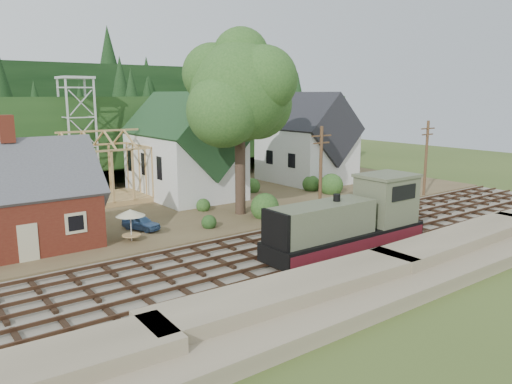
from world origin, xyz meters
TOP-DOWN VIEW (x-y plane):
  - ground at (0.00, 0.00)m, footprint 140.00×140.00m
  - embankment at (0.00, -8.50)m, footprint 64.00×5.00m
  - railroad_bed at (0.00, 0.00)m, footprint 64.00×11.00m
  - village_flat at (0.00, 18.00)m, footprint 64.00×26.00m
  - hillside at (0.00, 42.00)m, footprint 70.00×28.96m
  - ridge at (0.00, 58.00)m, footprint 80.00×20.00m
  - depot at (-16.00, 11.00)m, footprint 10.80×7.41m
  - church at (2.00, 19.68)m, footprint 8.40×15.17m
  - farmhouse at (18.00, 19.00)m, footprint 8.40×10.80m
  - timber_frame at (-6.00, 22.00)m, footprint 8.20×6.20m
  - lattice_tower at (-6.00, 28.00)m, footprint 3.20×3.20m
  - big_tree at (2.17, 10.08)m, footprint 10.90×8.40m
  - telegraph_pole_near at (7.00, 5.20)m, footprint 2.20×0.28m
  - telegraph_pole_far at (22.00, 5.20)m, footprint 2.20×0.28m
  - locomotive at (2.00, -3.00)m, footprint 12.47×3.12m
  - car_blue at (-7.26, 10.24)m, footprint 2.44×3.46m
  - car_red at (22.06, 16.76)m, footprint 4.18×2.58m
  - patio_set at (-9.09, 7.80)m, footprint 2.09×2.09m

SIDE VIEW (x-z plane):
  - ground at x=0.00m, z-range 0.00..0.00m
  - embankment at x=0.00m, z-range -0.80..0.80m
  - hillside at x=0.00m, z-range -6.37..6.37m
  - ridge at x=0.00m, z-range -6.00..6.00m
  - railroad_bed at x=0.00m, z-range 0.00..0.16m
  - village_flat at x=0.00m, z-range 0.00..0.30m
  - car_red at x=22.06m, z-range 0.30..1.38m
  - car_blue at x=-7.26m, z-range 0.30..1.39m
  - locomotive at x=2.00m, z-range -0.30..4.68m
  - patio_set at x=-9.09m, z-range 1.12..3.44m
  - depot at x=-16.00m, z-range -1.29..7.71m
  - timber_frame at x=-6.00m, z-range -0.23..6.76m
  - telegraph_pole_near at x=7.00m, z-range 0.25..8.25m
  - telegraph_pole_far at x=22.00m, z-range 0.25..8.25m
  - farmhouse at x=18.00m, z-range -0.43..10.17m
  - church at x=2.00m, z-range -1.32..11.68m
  - lattice_tower at x=-6.00m, z-range 3.97..16.10m
  - big_tree at x=2.17m, z-range 2.87..17.57m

